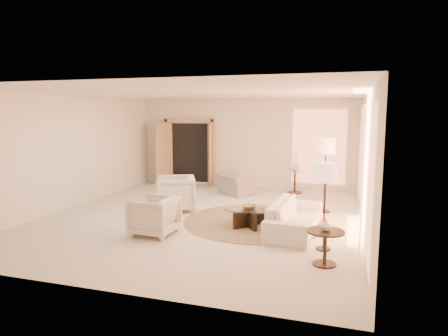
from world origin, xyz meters
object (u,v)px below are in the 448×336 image
(accent_chair, at_px, (236,181))
(coffee_table, at_px, (249,215))
(side_vase, at_px, (295,167))
(floor_lamp_near, at_px, (326,149))
(side_table, at_px, (295,180))
(end_vase, at_px, (326,225))
(bowl, at_px, (249,207))
(armchair_right, at_px, (154,214))
(floor_lamp_far, at_px, (326,176))
(armchair_left, at_px, (175,192))
(sofa, at_px, (295,217))
(end_table, at_px, (325,241))

(accent_chair, height_order, coffee_table, accent_chair)
(coffee_table, height_order, side_vase, side_vase)
(accent_chair, height_order, floor_lamp_near, floor_lamp_near)
(side_table, bearing_deg, end_vase, -77.88)
(floor_lamp_near, distance_m, bowl, 2.52)
(armchair_right, bearing_deg, side_vase, 159.46)
(floor_lamp_near, height_order, bowl, floor_lamp_near)
(coffee_table, height_order, bowl, bowl)
(floor_lamp_far, xyz_separation_m, bowl, (-1.58, 0.98, -0.87))
(coffee_table, xyz_separation_m, floor_lamp_near, (1.43, 1.77, 1.28))
(bowl, height_order, end_vase, end_vase)
(armchair_left, distance_m, bowl, 2.23)
(accent_chair, relative_size, floor_lamp_far, 0.61)
(bowl, bearing_deg, coffee_table, 0.00)
(sofa, distance_m, bowl, 0.97)
(armchair_left, relative_size, armchair_right, 1.12)
(floor_lamp_near, xyz_separation_m, side_vase, (-0.98, 2.10, -0.73))
(accent_chair, relative_size, coffee_table, 0.85)
(floor_lamp_far, bearing_deg, accent_chair, 123.85)
(sofa, height_order, armchair_left, armchair_left)
(armchair_left, bearing_deg, end_vase, 30.63)
(armchair_right, bearing_deg, bowl, 125.36)
(side_table, xyz_separation_m, end_vase, (1.19, -5.56, 0.25))
(armchair_right, distance_m, floor_lamp_far, 3.36)
(sofa, distance_m, floor_lamp_far, 1.49)
(end_table, height_order, floor_lamp_far, floor_lamp_far)
(end_table, distance_m, floor_lamp_far, 1.17)
(armchair_left, bearing_deg, armchair_right, -12.82)
(floor_lamp_far, relative_size, bowl, 4.79)
(floor_lamp_near, bearing_deg, side_vase, 114.97)
(sofa, height_order, side_vase, side_vase)
(side_table, xyz_separation_m, bowl, (-0.45, -3.86, 0.03))
(accent_chair, xyz_separation_m, floor_lamp_near, (2.60, -1.36, 1.11))
(side_table, bearing_deg, armchair_left, -129.91)
(end_table, bearing_deg, side_table, 102.12)
(armchair_left, distance_m, side_table, 3.92)
(end_table, xyz_separation_m, side_table, (-1.19, 5.56, 0.02))
(coffee_table, xyz_separation_m, end_vase, (1.65, -1.69, 0.40))
(floor_lamp_far, bearing_deg, side_table, 103.14)
(accent_chair, distance_m, coffee_table, 3.34)
(sofa, height_order, bowl, sofa)
(armchair_left, height_order, bowl, armchair_left)
(armchair_right, bearing_deg, side_table, 159.46)
(side_table, bearing_deg, side_vase, 90.00)
(floor_lamp_far, xyz_separation_m, end_vase, (0.06, -0.71, -0.66))
(sofa, relative_size, floor_lamp_near, 1.19)
(end_vase, relative_size, side_vase, 0.68)
(floor_lamp_far, bearing_deg, armchair_right, -178.49)
(accent_chair, xyz_separation_m, end_table, (2.82, -4.82, -0.03))
(side_table, relative_size, floor_lamp_far, 0.43)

